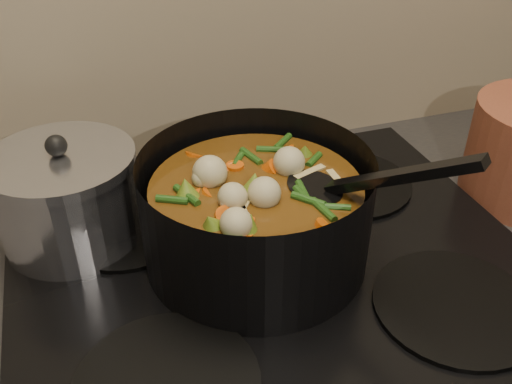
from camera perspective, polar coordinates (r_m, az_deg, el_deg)
name	(u,v)px	position (r m, az deg, el deg)	size (l,w,h in m)	color
stovetop	(277,270)	(0.70, 2.09, -7.78)	(0.62, 0.54, 0.03)	black
stockpot	(257,213)	(0.67, 0.05, -2.15)	(0.35, 0.35, 0.20)	black
saucepan	(68,197)	(0.73, -18.32, -0.49)	(0.18, 0.18, 0.15)	silver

